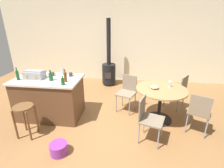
% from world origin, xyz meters
% --- Properties ---
extents(ground_plane, '(8.80, 8.80, 0.00)m').
position_xyz_m(ground_plane, '(0.00, 0.00, 0.00)').
color(ground_plane, olive).
extents(back_wall, '(8.00, 0.10, 2.70)m').
position_xyz_m(back_wall, '(0.00, 2.91, 1.35)').
color(back_wall, beige).
rests_on(back_wall, ground_plane).
extents(kitchen_island, '(1.42, 0.84, 0.91)m').
position_xyz_m(kitchen_island, '(-1.23, 0.24, 0.46)').
color(kitchen_island, brown).
rests_on(kitchen_island, ground_plane).
extents(wooden_stool, '(0.36, 0.36, 0.63)m').
position_xyz_m(wooden_stool, '(-1.36, -0.48, 0.48)').
color(wooden_stool, brown).
rests_on(wooden_stool, ground_plane).
extents(dining_table, '(1.06, 1.06, 0.75)m').
position_xyz_m(dining_table, '(1.20, 0.38, 0.58)').
color(dining_table, black).
rests_on(dining_table, ground_plane).
extents(folding_chair_near, '(0.50, 0.50, 0.85)m').
position_xyz_m(folding_chair_near, '(0.89, -0.33, 0.50)').
color(folding_chair_near, '#7F705B').
rests_on(folding_chair_near, ground_plane).
extents(folding_chair_far, '(0.53, 0.53, 0.85)m').
position_xyz_m(folding_chair_far, '(1.87, -0.01, 0.50)').
color(folding_chair_far, '#7F705B').
rests_on(folding_chair_far, ground_plane).
extents(folding_chair_left, '(0.56, 0.56, 0.87)m').
position_xyz_m(folding_chair_left, '(1.70, 0.95, 0.52)').
color(folding_chair_left, '#7F705B').
rests_on(folding_chair_left, ground_plane).
extents(folding_chair_right, '(0.52, 0.52, 0.86)m').
position_xyz_m(folding_chair_right, '(0.48, 0.74, 0.51)').
color(folding_chair_right, '#7F705B').
rests_on(folding_chair_right, ground_plane).
extents(wood_stove, '(0.44, 0.45, 2.11)m').
position_xyz_m(wood_stove, '(-0.19, 2.33, 0.52)').
color(wood_stove, black).
rests_on(wood_stove, ground_plane).
extents(toolbox, '(0.41, 0.26, 0.18)m').
position_xyz_m(toolbox, '(-1.48, 0.23, 1.00)').
color(toolbox, gray).
rests_on(toolbox, kitchen_island).
extents(bottle_0, '(0.07, 0.07, 0.22)m').
position_xyz_m(bottle_0, '(-1.00, 0.55, 0.99)').
color(bottle_0, '#B7B2AD').
rests_on(bottle_0, kitchen_island).
extents(bottle_1, '(0.08, 0.08, 0.22)m').
position_xyz_m(bottle_1, '(-1.08, 0.15, 1.00)').
color(bottle_1, '#194C23').
rests_on(bottle_1, kitchen_island).
extents(bottle_2, '(0.07, 0.07, 0.18)m').
position_xyz_m(bottle_2, '(-0.74, -0.06, 0.98)').
color(bottle_2, '#194C23').
rests_on(bottle_2, kitchen_island).
extents(bottle_3, '(0.06, 0.06, 0.27)m').
position_xyz_m(bottle_3, '(-1.77, 0.09, 1.02)').
color(bottle_3, '#194C23').
rests_on(bottle_3, kitchen_island).
extents(bottle_4, '(0.06, 0.06, 0.27)m').
position_xyz_m(bottle_4, '(-0.75, 0.12, 1.01)').
color(bottle_4, '#603314').
rests_on(bottle_4, kitchen_island).
extents(cup_0, '(0.12, 0.08, 0.09)m').
position_xyz_m(cup_0, '(-0.77, 0.45, 0.95)').
color(cup_0, '#383838').
rests_on(cup_0, kitchen_island).
extents(cup_1, '(0.11, 0.07, 0.08)m').
position_xyz_m(cup_1, '(-1.18, 0.44, 0.95)').
color(cup_1, '#383838').
rests_on(cup_1, kitchen_island).
extents(wine_glass, '(0.07, 0.07, 0.14)m').
position_xyz_m(wine_glass, '(1.38, 0.50, 0.86)').
color(wine_glass, silver).
rests_on(wine_glass, dining_table).
extents(serving_bowl, '(0.18, 0.18, 0.07)m').
position_xyz_m(serving_bowl, '(1.05, 0.37, 0.79)').
color(serving_bowl, tan).
rests_on(serving_bowl, dining_table).
extents(plastic_bucket, '(0.29, 0.29, 0.19)m').
position_xyz_m(plastic_bucket, '(-0.58, -0.86, 0.10)').
color(plastic_bucket, purple).
rests_on(plastic_bucket, ground_plane).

